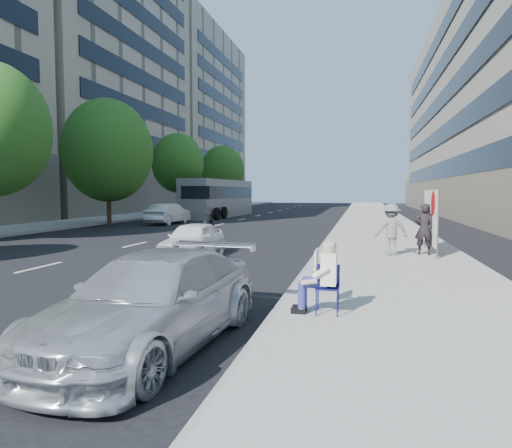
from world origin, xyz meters
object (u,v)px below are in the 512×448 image
(white_sedan_near, at_px, (193,240))
(white_sedan_mid, at_px, (168,214))
(motorcycle, at_px, (210,231))
(parked_sedan, at_px, (153,301))
(bus, at_px, (219,199))
(protest_banner, at_px, (430,217))
(jogger, at_px, (391,229))
(pedestrian_woman, at_px, (424,229))
(seated_protester, at_px, (321,273))

(white_sedan_near, distance_m, white_sedan_mid, 16.64)
(white_sedan_mid, xyz_separation_m, motorcycle, (7.01, -11.58, -0.08))
(parked_sedan, xyz_separation_m, white_sedan_mid, (-10.22, 23.63, 0.03))
(parked_sedan, bearing_deg, bus, 111.53)
(protest_banner, height_order, bus, bus)
(parked_sedan, bearing_deg, white_sedan_near, 112.81)
(white_sedan_near, bearing_deg, bus, 105.19)
(jogger, bearing_deg, parked_sedan, 55.27)
(pedestrian_woman, xyz_separation_m, motorcycle, (-8.28, 1.86, -0.39))
(white_sedan_near, bearing_deg, seated_protester, -54.08)
(pedestrian_woman, bearing_deg, parked_sedan, 63.93)
(white_sedan_near, xyz_separation_m, white_sedan_mid, (-7.49, 14.86, 0.10))
(motorcycle, bearing_deg, seated_protester, -57.23)
(white_sedan_near, bearing_deg, white_sedan_mid, 116.42)
(pedestrian_woman, relative_size, bus, 0.14)
(motorcycle, bearing_deg, white_sedan_near, -77.42)
(motorcycle, bearing_deg, white_sedan_mid, 125.40)
(jogger, distance_m, white_sedan_near, 6.79)
(white_sedan_mid, distance_m, bus, 9.62)
(parked_sedan, bearing_deg, jogger, 73.40)
(jogger, distance_m, bus, 27.02)
(jogger, bearing_deg, seated_protester, 65.47)
(jogger, distance_m, protest_banner, 1.74)
(protest_banner, relative_size, motorcycle, 1.49)
(pedestrian_woman, bearing_deg, seated_protester, 71.97)
(bus, bearing_deg, parked_sedan, -70.60)
(white_sedan_near, bearing_deg, parked_sedan, -73.06)
(parked_sedan, distance_m, white_sedan_mid, 25.74)
(protest_banner, relative_size, white_sedan_near, 0.85)
(seated_protester, bearing_deg, white_sedan_mid, 119.97)
(seated_protester, xyz_separation_m, white_sedan_mid, (-12.53, 21.73, -0.16))
(pedestrian_woman, distance_m, white_sedan_near, 7.94)
(seated_protester, bearing_deg, white_sedan_near, 126.26)
(seated_protester, relative_size, jogger, 0.75)
(pedestrian_woman, bearing_deg, motorcycle, -12.27)
(seated_protester, relative_size, pedestrian_woman, 0.75)
(motorcycle, bearing_deg, jogger, -13.28)
(jogger, xyz_separation_m, pedestrian_woman, (1.10, 0.40, 0.00))
(white_sedan_mid, bearing_deg, pedestrian_woman, 141.07)
(white_sedan_mid, bearing_deg, parked_sedan, 115.79)
(protest_banner, distance_m, white_sedan_near, 8.36)
(parked_sedan, bearing_deg, white_sedan_mid, 118.92)
(jogger, height_order, pedestrian_woman, pedestrian_woman)
(motorcycle, height_order, bus, bus)
(white_sedan_near, xyz_separation_m, motorcycle, (-0.48, 3.28, 0.02))
(jogger, distance_m, pedestrian_woman, 1.17)
(seated_protester, distance_m, bus, 33.45)
(seated_protester, relative_size, motorcycle, 0.64)
(parked_sedan, relative_size, white_sedan_mid, 1.09)
(jogger, bearing_deg, white_sedan_mid, -56.89)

